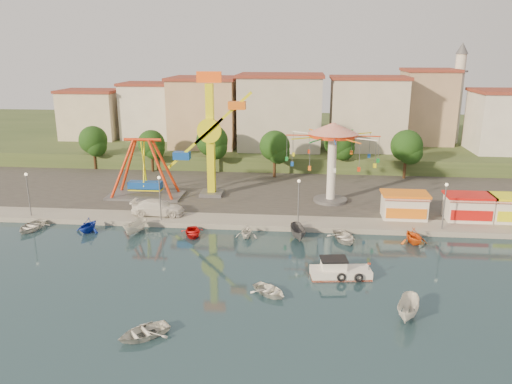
# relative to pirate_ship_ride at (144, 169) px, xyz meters

# --- Properties ---
(ground) EXTENTS (200.00, 200.00, 0.00)m
(ground) POSITION_rel_pirate_ship_ride_xyz_m (12.71, -22.11, -4.39)
(ground) COLOR #15303C
(ground) RESTS_ON ground
(quay_deck) EXTENTS (200.00, 100.00, 0.60)m
(quay_deck) POSITION_rel_pirate_ship_ride_xyz_m (12.71, 39.89, -4.09)
(quay_deck) COLOR #9E998E
(quay_deck) RESTS_ON ground
(asphalt_pad) EXTENTS (90.00, 28.00, 0.01)m
(asphalt_pad) POSITION_rel_pirate_ship_ride_xyz_m (12.71, 7.89, -3.79)
(asphalt_pad) COLOR #4C4944
(asphalt_pad) RESTS_ON quay_deck
(hill_terrace) EXTENTS (200.00, 60.00, 3.00)m
(hill_terrace) POSITION_rel_pirate_ship_ride_xyz_m (12.71, 44.89, -2.89)
(hill_terrace) COLOR #384C26
(hill_terrace) RESTS_ON ground
(pirate_ship_ride) EXTENTS (10.00, 5.00, 8.00)m
(pirate_ship_ride) POSITION_rel_pirate_ship_ride_xyz_m (0.00, 0.00, 0.00)
(pirate_ship_ride) COLOR #59595E
(pirate_ship_ride) RESTS_ON quay_deck
(kamikaze_tower) EXTENTS (7.68, 3.10, 16.50)m
(kamikaze_tower) POSITION_rel_pirate_ship_ride_xyz_m (9.19, 1.27, 4.04)
(kamikaze_tower) COLOR #59595E
(kamikaze_tower) RESTS_ON quay_deck
(wave_swinger) EXTENTS (11.60, 11.60, 10.40)m
(wave_swinger) POSITION_rel_pirate_ship_ride_xyz_m (24.79, 0.14, 3.80)
(wave_swinger) COLOR #59595E
(wave_swinger) RESTS_ON quay_deck
(booth_left) EXTENTS (5.40, 3.78, 3.08)m
(booth_left) POSITION_rel_pirate_ship_ride_xyz_m (33.13, -5.62, -2.23)
(booth_left) COLOR white
(booth_left) RESTS_ON quay_deck
(booth_mid) EXTENTS (5.40, 3.78, 3.08)m
(booth_mid) POSITION_rel_pirate_ship_ride_xyz_m (40.40, -5.62, -2.23)
(booth_mid) COLOR white
(booth_mid) RESTS_ON quay_deck
(lamp_post_0) EXTENTS (0.14, 0.14, 5.00)m
(lamp_post_0) POSITION_rel_pirate_ship_ride_xyz_m (-11.29, -9.11, -1.29)
(lamp_post_0) COLOR #59595E
(lamp_post_0) RESTS_ON quay_deck
(lamp_post_1) EXTENTS (0.14, 0.14, 5.00)m
(lamp_post_1) POSITION_rel_pirate_ship_ride_xyz_m (4.71, -9.11, -1.29)
(lamp_post_1) COLOR #59595E
(lamp_post_1) RESTS_ON quay_deck
(lamp_post_2) EXTENTS (0.14, 0.14, 5.00)m
(lamp_post_2) POSITION_rel_pirate_ship_ride_xyz_m (20.71, -9.11, -1.29)
(lamp_post_2) COLOR #59595E
(lamp_post_2) RESTS_ON quay_deck
(lamp_post_3) EXTENTS (0.14, 0.14, 5.00)m
(lamp_post_3) POSITION_rel_pirate_ship_ride_xyz_m (36.71, -9.11, -1.29)
(lamp_post_3) COLOR #59595E
(lamp_post_3) RESTS_ON quay_deck
(tree_0) EXTENTS (4.60, 4.60, 7.19)m
(tree_0) POSITION_rel_pirate_ship_ride_xyz_m (-13.29, 14.87, 1.08)
(tree_0) COLOR #382314
(tree_0) RESTS_ON quay_deck
(tree_1) EXTENTS (4.35, 4.35, 6.80)m
(tree_1) POSITION_rel_pirate_ship_ride_xyz_m (-3.29, 14.14, 0.81)
(tree_1) COLOR #382314
(tree_1) RESTS_ON quay_deck
(tree_2) EXTENTS (5.02, 5.02, 7.85)m
(tree_2) POSITION_rel_pirate_ship_ride_xyz_m (6.71, 13.70, 1.52)
(tree_2) COLOR #382314
(tree_2) RESTS_ON quay_deck
(tree_3) EXTENTS (4.68, 4.68, 7.32)m
(tree_3) POSITION_rel_pirate_ship_ride_xyz_m (16.71, 12.26, 1.16)
(tree_3) COLOR #382314
(tree_3) RESTS_ON quay_deck
(tree_4) EXTENTS (4.86, 4.86, 7.60)m
(tree_4) POSITION_rel_pirate_ship_ride_xyz_m (26.71, 15.25, 1.35)
(tree_4) COLOR #382314
(tree_4) RESTS_ON quay_deck
(tree_5) EXTENTS (4.83, 4.83, 7.54)m
(tree_5) POSITION_rel_pirate_ship_ride_xyz_m (36.71, 13.43, 1.31)
(tree_5) COLOR #382314
(tree_5) RESTS_ON quay_deck
(building_0) EXTENTS (9.26, 9.53, 11.87)m
(building_0) POSITION_rel_pirate_ship_ride_xyz_m (-20.66, 23.96, 4.54)
(building_0) COLOR beige
(building_0) RESTS_ON hill_terrace
(building_1) EXTENTS (12.33, 9.01, 8.63)m
(building_1) POSITION_rel_pirate_ship_ride_xyz_m (-8.62, 29.28, 2.92)
(building_1) COLOR silver
(building_1) RESTS_ON hill_terrace
(building_2) EXTENTS (11.95, 9.28, 11.23)m
(building_2) POSITION_rel_pirate_ship_ride_xyz_m (4.52, 29.86, 4.22)
(building_2) COLOR tan
(building_2) RESTS_ON hill_terrace
(building_3) EXTENTS (12.59, 10.50, 9.20)m
(building_3) POSITION_rel_pirate_ship_ride_xyz_m (18.31, 26.70, 3.20)
(building_3) COLOR beige
(building_3) RESTS_ON hill_terrace
(building_4) EXTENTS (10.75, 9.23, 9.24)m
(building_4) POSITION_rel_pirate_ship_ride_xyz_m (31.78, 30.10, 3.22)
(building_4) COLOR beige
(building_4) RESTS_ON hill_terrace
(building_5) EXTENTS (12.77, 10.96, 11.21)m
(building_5) POSITION_rel_pirate_ship_ride_xyz_m (45.08, 28.23, 4.21)
(building_5) COLOR tan
(building_5) RESTS_ON hill_terrace
(minaret) EXTENTS (2.80, 2.80, 18.00)m
(minaret) POSITION_rel_pirate_ship_ride_xyz_m (48.71, 31.89, 8.15)
(minaret) COLOR silver
(minaret) RESTS_ON hill_terrace
(cabin_motorboat) EXTENTS (5.61, 2.72, 1.90)m
(cabin_motorboat) POSITION_rel_pirate_ship_ride_xyz_m (24.61, -21.25, -3.89)
(cabin_motorboat) COLOR white
(cabin_motorboat) RESTS_ON ground
(rowboat_a) EXTENTS (4.12, 4.07, 0.70)m
(rowboat_a) POSITION_rel_pirate_ship_ride_xyz_m (18.60, -25.22, -4.04)
(rowboat_a) COLOR white
(rowboat_a) RESTS_ON ground
(rowboat_b) EXTENTS (4.65, 4.54, 0.79)m
(rowboat_b) POSITION_rel_pirate_ship_ride_xyz_m (10.03, -32.50, -4.00)
(rowboat_b) COLOR silver
(rowboat_b) RESTS_ON ground
(skiff) EXTENTS (2.71, 4.25, 1.54)m
(skiff) POSITION_rel_pirate_ship_ride_xyz_m (29.43, -27.99, -3.62)
(skiff) COLOR white
(skiff) RESTS_ON ground
(van) EXTENTS (6.29, 2.61, 1.82)m
(van) POSITION_rel_pirate_ship_ride_xyz_m (3.86, -7.35, -2.88)
(van) COLOR white
(van) RESTS_ON quay_deck
(moored_boat_0) EXTENTS (3.44, 4.49, 0.87)m
(moored_boat_0) POSITION_rel_pirate_ship_ride_xyz_m (-9.56, -12.31, -3.96)
(moored_boat_0) COLOR silver
(moored_boat_0) RESTS_ON ground
(moored_boat_1) EXTENTS (3.27, 3.61, 1.66)m
(moored_boat_1) POSITION_rel_pirate_ship_ride_xyz_m (-2.81, -12.31, -3.56)
(moored_boat_1) COLOR #132BA6
(moored_boat_1) RESTS_ON ground
(moored_boat_2) EXTENTS (2.47, 4.07, 1.47)m
(moored_boat_2) POSITION_rel_pirate_ship_ride_xyz_m (2.69, -12.31, -3.66)
(moored_boat_2) COLOR silver
(moored_boat_2) RESTS_ON ground
(moored_boat_3) EXTENTS (3.31, 4.04, 0.73)m
(moored_boat_3) POSITION_rel_pirate_ship_ride_xyz_m (9.13, -12.31, -4.03)
(moored_boat_3) COLOR red
(moored_boat_3) RESTS_ON ground
(moored_boat_4) EXTENTS (2.49, 2.85, 1.45)m
(moored_boat_4) POSITION_rel_pirate_ship_ride_xyz_m (15.17, -12.31, -3.67)
(moored_boat_4) COLOR white
(moored_boat_4) RESTS_ON ground
(moored_boat_5) EXTENTS (2.20, 4.20, 1.54)m
(moored_boat_5) POSITION_rel_pirate_ship_ride_xyz_m (20.80, -12.31, -3.62)
(moored_boat_5) COLOR #525156
(moored_boat_5) RESTS_ON ground
(moored_boat_6) EXTENTS (4.06, 4.84, 0.86)m
(moored_boat_6) POSITION_rel_pirate_ship_ride_xyz_m (25.72, -12.31, -3.96)
(moored_boat_6) COLOR silver
(moored_boat_6) RESTS_ON ground
(moored_boat_7) EXTENTS (3.54, 3.86, 1.72)m
(moored_boat_7) POSITION_rel_pirate_ship_ride_xyz_m (33.00, -12.31, -3.54)
(moored_boat_7) COLOR orange
(moored_boat_7) RESTS_ON ground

